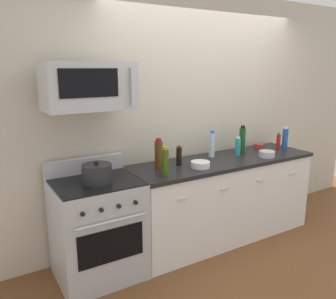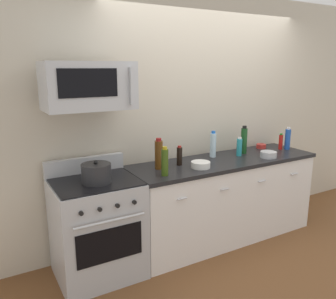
# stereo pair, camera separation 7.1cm
# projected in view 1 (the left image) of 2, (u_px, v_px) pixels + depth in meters

# --- Properties ---
(ground_plane) EXTENTS (6.32, 6.32, 0.00)m
(ground_plane) POSITION_uv_depth(u_px,v_px,m) (221.00, 236.00, 4.00)
(ground_plane) COLOR brown
(back_wall) EXTENTS (5.26, 0.10, 2.70)m
(back_wall) POSITION_uv_depth(u_px,v_px,m) (202.00, 116.00, 4.02)
(back_wall) COLOR beige
(back_wall) RESTS_ON ground_plane
(counter_unit) EXTENTS (2.17, 0.66, 0.92)m
(counter_unit) POSITION_uv_depth(u_px,v_px,m) (222.00, 198.00, 3.89)
(counter_unit) COLOR white
(counter_unit) RESTS_ON ground_plane
(range_oven) EXTENTS (0.76, 0.69, 1.07)m
(range_oven) POSITION_uv_depth(u_px,v_px,m) (98.00, 228.00, 3.15)
(range_oven) COLOR #B7BABF
(range_oven) RESTS_ON ground_plane
(microwave) EXTENTS (0.74, 0.44, 0.40)m
(microwave) POSITION_uv_depth(u_px,v_px,m) (89.00, 86.00, 2.89)
(microwave) COLOR #B7BABF
(bottle_dish_soap) EXTENTS (0.06, 0.06, 0.22)m
(bottle_dish_soap) POSITION_uv_depth(u_px,v_px,m) (238.00, 147.00, 3.92)
(bottle_dish_soap) COLOR teal
(bottle_dish_soap) RESTS_ON countertop_slab
(bottle_olive_oil) EXTENTS (0.07, 0.07, 0.27)m
(bottle_olive_oil) POSITION_uv_depth(u_px,v_px,m) (165.00, 162.00, 3.18)
(bottle_olive_oil) COLOR #385114
(bottle_olive_oil) RESTS_ON countertop_slab
(bottle_hot_sauce_red) EXTENTS (0.05, 0.05, 0.20)m
(bottle_hot_sauce_red) POSITION_uv_depth(u_px,v_px,m) (278.00, 141.00, 4.24)
(bottle_hot_sauce_red) COLOR #B21914
(bottle_hot_sauce_red) RESTS_ON countertop_slab
(bottle_water_clear) EXTENTS (0.07, 0.07, 0.29)m
(bottle_water_clear) POSITION_uv_depth(u_px,v_px,m) (212.00, 144.00, 3.85)
(bottle_water_clear) COLOR silver
(bottle_water_clear) RESTS_ON countertop_slab
(bottle_soda_blue) EXTENTS (0.07, 0.07, 0.27)m
(bottle_soda_blue) POSITION_uv_depth(u_px,v_px,m) (285.00, 138.00, 4.24)
(bottle_soda_blue) COLOR #1E4CA5
(bottle_soda_blue) RESTS_ON countertop_slab
(bottle_wine_amber) EXTENTS (0.08, 0.08, 0.31)m
(bottle_wine_amber) POSITION_uv_depth(u_px,v_px,m) (159.00, 154.00, 3.39)
(bottle_wine_amber) COLOR #59330F
(bottle_wine_amber) RESTS_ON countertop_slab
(bottle_soy_sauce_dark) EXTENTS (0.06, 0.06, 0.20)m
(bottle_soy_sauce_dark) POSITION_uv_depth(u_px,v_px,m) (179.00, 156.00, 3.53)
(bottle_soy_sauce_dark) COLOR black
(bottle_soy_sauce_dark) RESTS_ON countertop_slab
(bottle_wine_green) EXTENTS (0.07, 0.07, 0.32)m
(bottle_wine_green) POSITION_uv_depth(u_px,v_px,m) (242.00, 140.00, 4.02)
(bottle_wine_green) COLOR #19471E
(bottle_wine_green) RESTS_ON countertop_slab
(bowl_steel_prep) EXTENTS (0.18, 0.18, 0.07)m
(bowl_steel_prep) POSITION_uv_depth(u_px,v_px,m) (267.00, 154.00, 3.86)
(bowl_steel_prep) COLOR #B2B5BA
(bowl_steel_prep) RESTS_ON countertop_slab
(bowl_red_small) EXTENTS (0.12, 0.12, 0.05)m
(bowl_red_small) POSITION_uv_depth(u_px,v_px,m) (259.00, 146.00, 4.31)
(bowl_red_small) COLOR #B72D28
(bowl_red_small) RESTS_ON countertop_slab
(bowl_white_ceramic) EXTENTS (0.19, 0.19, 0.06)m
(bowl_white_ceramic) POSITION_uv_depth(u_px,v_px,m) (200.00, 164.00, 3.46)
(bowl_white_ceramic) COLOR white
(bowl_white_ceramic) RESTS_ON countertop_slab
(stockpot) EXTENTS (0.26, 0.26, 0.20)m
(stockpot) POSITION_uv_depth(u_px,v_px,m) (97.00, 174.00, 2.98)
(stockpot) COLOR #262628
(stockpot) RESTS_ON range_oven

